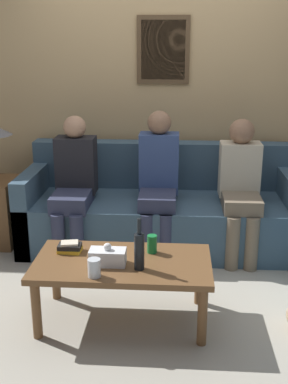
% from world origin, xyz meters
% --- Properties ---
extents(ground_plane, '(16.00, 16.00, 0.00)m').
position_xyz_m(ground_plane, '(0.00, 0.00, 0.00)').
color(ground_plane, '#ADA899').
extents(wall_back, '(9.00, 0.08, 2.60)m').
position_xyz_m(wall_back, '(0.00, 1.02, 1.30)').
color(wall_back, tan).
rests_on(wall_back, ground_plane).
extents(couch_main, '(2.41, 0.91, 0.88)m').
position_xyz_m(couch_main, '(0.00, 0.54, 0.31)').
color(couch_main, '#385166').
rests_on(couch_main, ground_plane).
extents(coffee_table, '(1.14, 0.61, 0.43)m').
position_xyz_m(coffee_table, '(-0.19, -0.76, 0.37)').
color(coffee_table, brown).
rests_on(coffee_table, ground_plane).
extents(wine_bottle, '(0.06, 0.06, 0.33)m').
position_xyz_m(wine_bottle, '(-0.07, -0.87, 0.56)').
color(wine_bottle, black).
rests_on(wine_bottle, coffee_table).
extents(drinking_glass, '(0.08, 0.08, 0.11)m').
position_xyz_m(drinking_glass, '(-0.34, -0.99, 0.49)').
color(drinking_glass, silver).
rests_on(drinking_glass, coffee_table).
extents(book_stack, '(0.16, 0.12, 0.07)m').
position_xyz_m(book_stack, '(-0.56, -0.65, 0.46)').
color(book_stack, gold).
rests_on(book_stack, coffee_table).
extents(soda_can, '(0.07, 0.07, 0.12)m').
position_xyz_m(soda_can, '(-0.01, -0.62, 0.49)').
color(soda_can, '#197A38').
rests_on(soda_can, coffee_table).
extents(tissue_box, '(0.23, 0.12, 0.15)m').
position_xyz_m(tissue_box, '(-0.28, -0.82, 0.48)').
color(tissue_box, silver).
rests_on(tissue_box, coffee_table).
extents(person_left, '(0.34, 0.61, 1.18)m').
position_xyz_m(person_left, '(-0.73, 0.33, 0.64)').
color(person_left, '#2D334C').
rests_on(person_left, ground_plane).
extents(person_middle, '(0.34, 0.61, 1.22)m').
position_xyz_m(person_middle, '(-0.01, 0.39, 0.66)').
color(person_middle, '#2D334C').
rests_on(person_middle, ground_plane).
extents(person_right, '(0.34, 0.59, 1.16)m').
position_xyz_m(person_right, '(0.68, 0.35, 0.64)').
color(person_right, '#756651').
rests_on(person_right, ground_plane).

